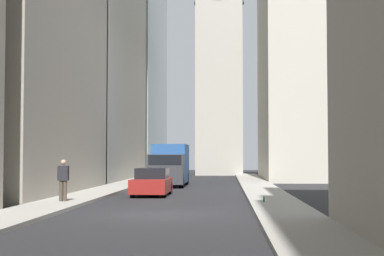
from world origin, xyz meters
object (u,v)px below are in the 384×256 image
discarded_bottle (264,199)px  delivery_truck (170,165)px  pedestrian (63,178)px  sedan_red (152,183)px

discarded_bottle → delivery_truck: bearing=19.0°
pedestrian → sedan_red: bearing=-27.2°
sedan_red → pedestrian: (-5.89, 3.03, 0.43)m
pedestrian → discarded_bottle: 8.44m
delivery_truck → pedestrian: (-15.56, 3.03, -0.37)m
delivery_truck → pedestrian: bearing=169.0°
pedestrian → discarded_bottle: (-0.02, -8.40, -0.85)m
sedan_red → pedestrian: pedestrian is taller
sedan_red → pedestrian: bearing=152.8°
delivery_truck → discarded_bottle: (-15.58, -5.37, -1.21)m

